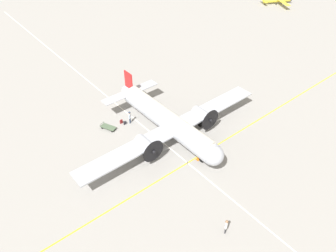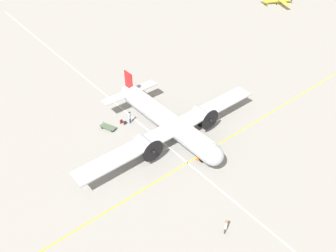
{
  "view_description": "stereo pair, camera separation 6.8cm",
  "coord_description": "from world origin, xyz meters",
  "px_view_note": "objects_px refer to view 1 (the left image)",
  "views": [
    {
      "loc": [
        -20.45,
        -25.0,
        27.51
      ],
      "look_at": [
        0.0,
        0.0,
        1.61
      ],
      "focal_mm": 35.0,
      "sensor_mm": 36.0,
      "label": 1
    },
    {
      "loc": [
        -20.4,
        -25.04,
        27.51
      ],
      "look_at": [
        0.0,
        0.0,
        1.61
      ],
      "focal_mm": 35.0,
      "sensor_mm": 36.0,
      "label": 2
    }
  ],
  "objects_px": {
    "crew_foreground": "(226,225)",
    "light_aircraft_distant": "(278,0)",
    "baggage_cart": "(108,127)",
    "airliner_main": "(170,122)",
    "passenger_boarding": "(130,116)",
    "traffic_cone": "(198,158)",
    "suitcase_upright_spare": "(121,122)",
    "suitcase_near_door": "(125,123)"
  },
  "relations": [
    {
      "from": "crew_foreground",
      "to": "light_aircraft_distant",
      "type": "distance_m",
      "value": 69.28
    },
    {
      "from": "baggage_cart",
      "to": "airliner_main",
      "type": "bearing_deg",
      "value": 14.65
    },
    {
      "from": "passenger_boarding",
      "to": "baggage_cart",
      "type": "height_order",
      "value": "passenger_boarding"
    },
    {
      "from": "airliner_main",
      "to": "traffic_cone",
      "type": "relative_size",
      "value": 48.94
    },
    {
      "from": "airliner_main",
      "to": "light_aircraft_distant",
      "type": "bearing_deg",
      "value": 112.55
    },
    {
      "from": "passenger_boarding",
      "to": "light_aircraft_distant",
      "type": "xyz_separation_m",
      "value": [
        56.13,
        17.0,
        -0.26
      ]
    },
    {
      "from": "suitcase_upright_spare",
      "to": "traffic_cone",
      "type": "xyz_separation_m",
      "value": [
        3.22,
        -11.69,
        -0.02
      ]
    },
    {
      "from": "suitcase_near_door",
      "to": "baggage_cart",
      "type": "height_order",
      "value": "baggage_cart"
    },
    {
      "from": "passenger_boarding",
      "to": "suitcase_upright_spare",
      "type": "height_order",
      "value": "passenger_boarding"
    },
    {
      "from": "passenger_boarding",
      "to": "suitcase_near_door",
      "type": "relative_size",
      "value": 3.79
    },
    {
      "from": "airliner_main",
      "to": "passenger_boarding",
      "type": "bearing_deg",
      "value": -158.95
    },
    {
      "from": "airliner_main",
      "to": "suitcase_upright_spare",
      "type": "height_order",
      "value": "airliner_main"
    },
    {
      "from": "light_aircraft_distant",
      "to": "airliner_main",
      "type": "bearing_deg",
      "value": -129.26
    },
    {
      "from": "suitcase_near_door",
      "to": "suitcase_upright_spare",
      "type": "xyz_separation_m",
      "value": [
        -0.27,
        0.5,
        0.06
      ]
    },
    {
      "from": "suitcase_near_door",
      "to": "baggage_cart",
      "type": "bearing_deg",
      "value": 165.23
    },
    {
      "from": "crew_foreground",
      "to": "passenger_boarding",
      "type": "bearing_deg",
      "value": 46.87
    },
    {
      "from": "crew_foreground",
      "to": "suitcase_upright_spare",
      "type": "relative_size",
      "value": 3.09
    },
    {
      "from": "light_aircraft_distant",
      "to": "crew_foreground",
      "type": "bearing_deg",
      "value": -120.04
    },
    {
      "from": "passenger_boarding",
      "to": "traffic_cone",
      "type": "distance_m",
      "value": 11.28
    },
    {
      "from": "traffic_cone",
      "to": "baggage_cart",
      "type": "bearing_deg",
      "value": 113.84
    },
    {
      "from": "suitcase_near_door",
      "to": "traffic_cone",
      "type": "relative_size",
      "value": 0.85
    },
    {
      "from": "crew_foreground",
      "to": "suitcase_upright_spare",
      "type": "bearing_deg",
      "value": 49.83
    },
    {
      "from": "light_aircraft_distant",
      "to": "traffic_cone",
      "type": "height_order",
      "value": "light_aircraft_distant"
    },
    {
      "from": "airliner_main",
      "to": "suitcase_upright_spare",
      "type": "bearing_deg",
      "value": -153.6
    },
    {
      "from": "airliner_main",
      "to": "traffic_cone",
      "type": "xyz_separation_m",
      "value": [
        -0.02,
        -5.26,
        -2.21
      ]
    },
    {
      "from": "baggage_cart",
      "to": "traffic_cone",
      "type": "bearing_deg",
      "value": -0.22
    },
    {
      "from": "light_aircraft_distant",
      "to": "passenger_boarding",
      "type": "bearing_deg",
      "value": -135.32
    },
    {
      "from": "crew_foreground",
      "to": "baggage_cart",
      "type": "relative_size",
      "value": 0.8
    },
    {
      "from": "airliner_main",
      "to": "light_aircraft_distant",
      "type": "xyz_separation_m",
      "value": [
        53.87,
        22.76,
        -1.62
      ]
    },
    {
      "from": "crew_foreground",
      "to": "suitcase_near_door",
      "type": "distance_m",
      "value": 20.11
    },
    {
      "from": "airliner_main",
      "to": "crew_foreground",
      "type": "bearing_deg",
      "value": -19.18
    },
    {
      "from": "airliner_main",
      "to": "suitcase_near_door",
      "type": "relative_size",
      "value": 57.8
    },
    {
      "from": "light_aircraft_distant",
      "to": "traffic_cone",
      "type": "xyz_separation_m",
      "value": [
        -53.9,
        -28.03,
        -0.59
      ]
    },
    {
      "from": "crew_foreground",
      "to": "passenger_boarding",
      "type": "height_order",
      "value": "crew_foreground"
    },
    {
      "from": "passenger_boarding",
      "to": "traffic_cone",
      "type": "height_order",
      "value": "passenger_boarding"
    },
    {
      "from": "crew_foreground",
      "to": "baggage_cart",
      "type": "xyz_separation_m",
      "value": [
        -0.43,
        20.6,
        -0.84
      ]
    },
    {
      "from": "baggage_cart",
      "to": "suitcase_upright_spare",
      "type": "bearing_deg",
      "value": 63.25
    },
    {
      "from": "traffic_cone",
      "to": "airliner_main",
      "type": "bearing_deg",
      "value": 89.77
    },
    {
      "from": "suitcase_upright_spare",
      "to": "baggage_cart",
      "type": "xyz_separation_m",
      "value": [
        -1.99,
        0.09,
        -0.0
      ]
    },
    {
      "from": "traffic_cone",
      "to": "suitcase_upright_spare",
      "type": "bearing_deg",
      "value": 105.4
    },
    {
      "from": "crew_foreground",
      "to": "suitcase_near_door",
      "type": "xyz_separation_m",
      "value": [
        1.82,
        20.01,
        -0.9
      ]
    },
    {
      "from": "passenger_boarding",
      "to": "baggage_cart",
      "type": "bearing_deg",
      "value": -55.32
    }
  ]
}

